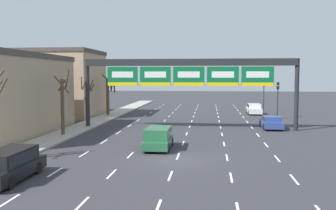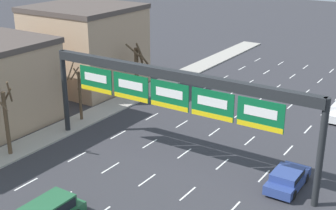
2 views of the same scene
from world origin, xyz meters
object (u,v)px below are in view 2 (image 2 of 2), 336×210
(tree_bare_third, at_px, (79,90))
(car_blue, at_px, (288,178))
(sign_gantry, at_px, (172,87))
(tree_bare_furthest, at_px, (138,66))
(tree_bare_second, at_px, (6,118))

(tree_bare_third, bearing_deg, car_blue, -3.90)
(sign_gantry, relative_size, car_blue, 5.07)
(tree_bare_third, bearing_deg, sign_gantry, -12.66)
(sign_gantry, xyz_separation_m, tree_bare_furthest, (-11.48, 11.31, -2.84))
(tree_bare_third, xyz_separation_m, tree_bare_furthest, (-0.01, 8.73, 0.20))
(sign_gantry, distance_m, tree_bare_second, 12.81)
(sign_gantry, xyz_separation_m, car_blue, (8.49, 1.22, -5.24))
(car_blue, height_order, tree_bare_third, tree_bare_third)
(tree_bare_second, bearing_deg, sign_gantry, 27.30)
(sign_gantry, relative_size, tree_bare_furthest, 3.92)
(tree_bare_furthest, bearing_deg, tree_bare_second, -88.66)
(tree_bare_second, bearing_deg, tree_bare_third, 92.69)
(tree_bare_second, xyz_separation_m, tree_bare_third, (-0.39, 8.30, -0.15))
(car_blue, height_order, tree_bare_furthest, tree_bare_furthest)
(tree_bare_second, distance_m, tree_bare_furthest, 17.04)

